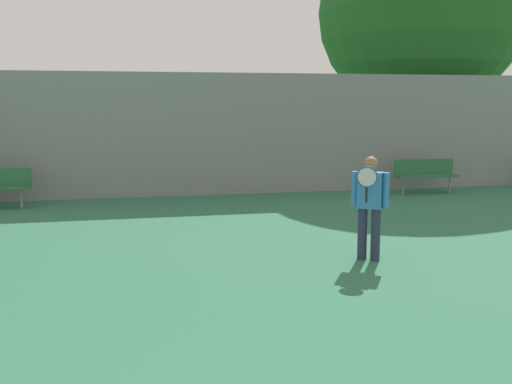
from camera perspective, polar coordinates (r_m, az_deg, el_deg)
tennis_player at (r=9.05m, az=10.78°, el=-0.97°), size 0.53×0.51×1.56m
bench_adjacent_court at (r=16.22m, az=15.84°, el=1.84°), size 1.66×0.40×0.88m
back_fence at (r=15.11m, az=-10.14°, el=5.35°), size 35.98×0.06×3.09m
tree_green_broad at (r=21.03m, az=15.36°, el=16.09°), size 6.60×6.60×8.53m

